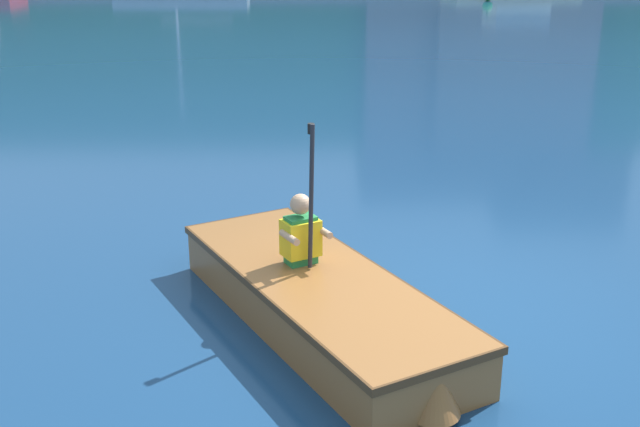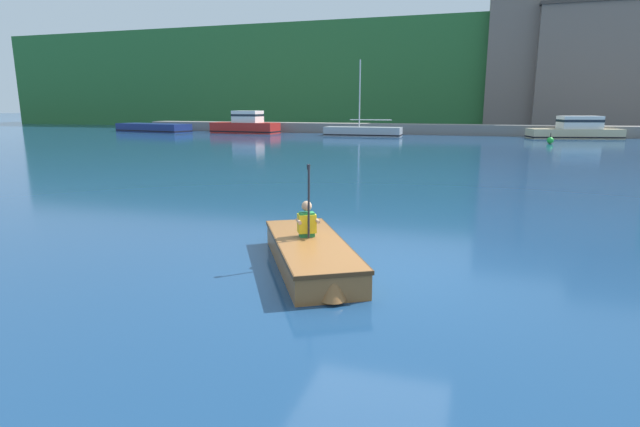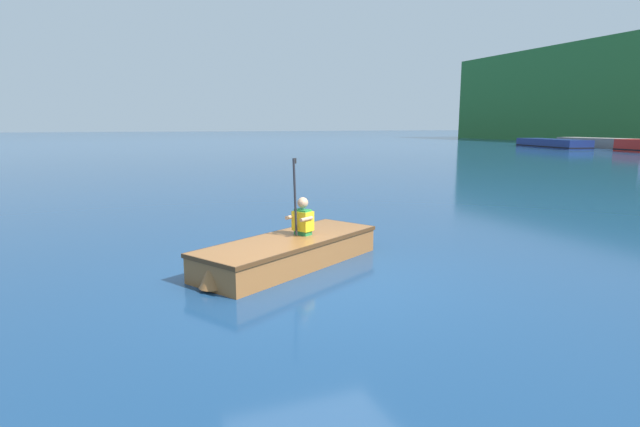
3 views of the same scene
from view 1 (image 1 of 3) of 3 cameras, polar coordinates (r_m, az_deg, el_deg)
name	(u,v)px [view 1 (image 1 of 3)]	position (r m, az deg, el deg)	size (l,w,h in m)	color
ground_plane	(442,316)	(6.74, 8.66, -7.25)	(300.00, 300.00, 0.00)	navy
rowboat_foreground	(322,299)	(6.40, 0.17, -6.13)	(2.51, 3.29, 0.42)	#935B2D
person_paddler	(301,233)	(6.50, -1.34, -1.36)	(0.44, 0.44, 1.21)	#267F3F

